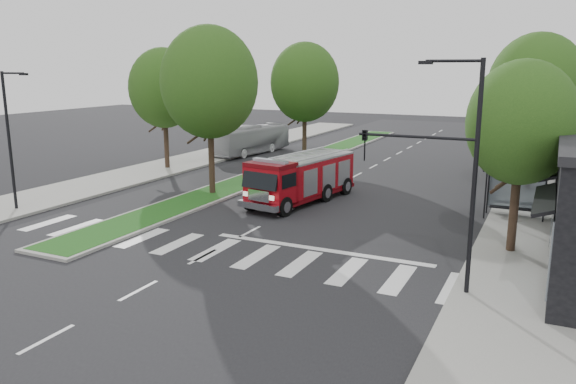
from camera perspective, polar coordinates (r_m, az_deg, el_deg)
ground at (r=26.95m, az=-3.91°, el=-4.07°), size 140.00×140.00×0.00m
sidewalk_right at (r=33.34m, az=24.38°, el=-1.79°), size 5.00×80.00×0.15m
sidewalk_left at (r=43.06m, az=-14.28°, el=1.98°), size 5.00×80.00×0.15m
median at (r=45.24m, az=0.64°, el=2.88°), size 3.00×50.00×0.15m
bus_shelter at (r=31.16m, az=22.23°, el=1.16°), size 3.20×1.60×2.61m
tree_right_near at (r=24.59m, az=22.65°, el=6.48°), size 4.40×4.40×8.05m
tree_right_mid at (r=36.50m, az=23.89°, el=9.61°), size 5.60×5.60×9.72m
tree_right_far at (r=46.51m, az=24.28°, el=9.19°), size 5.00×5.00×8.73m
tree_median_near at (r=34.09m, az=-8.01°, el=10.96°), size 5.80×5.80×10.16m
tree_median_far at (r=46.42m, az=1.72°, el=11.08°), size 5.60×5.60×9.72m
tree_left_mid at (r=43.64m, az=-12.51°, el=10.27°), size 5.20×5.20×9.16m
streetlight_right_near at (r=19.45m, az=15.95°, el=3.10°), size 4.08×0.22×8.00m
streetlight_left_near at (r=33.35m, az=-26.37°, el=5.24°), size 1.90×0.20×7.50m
streetlight_right_far at (r=42.65m, az=22.40°, el=7.31°), size 2.11×0.20×8.00m
fire_engine at (r=32.49m, az=1.37°, el=1.38°), size 3.90×8.70×2.91m
city_bus at (r=51.03m, az=-3.74°, el=5.34°), size 3.38×9.46×2.58m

